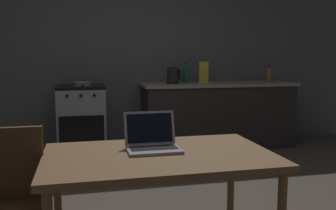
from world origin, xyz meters
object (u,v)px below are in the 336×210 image
(bottle_b, at_px, (186,74))
(dining_table, at_px, (159,165))
(bottle, at_px, (269,74))
(stove_oven, at_px, (82,121))
(electric_kettle, at_px, (173,76))
(cereal_box, at_px, (203,72))
(chair, at_px, (7,199))
(frying_pan, at_px, (83,84))
(laptop, at_px, (153,142))

(bottle_b, bearing_deg, dining_table, -108.81)
(bottle, height_order, bottle_b, bottle_b)
(stove_oven, distance_m, electric_kettle, 1.35)
(stove_oven, height_order, dining_table, stove_oven)
(dining_table, bearing_deg, bottle, 51.87)
(dining_table, height_order, bottle_b, bottle_b)
(bottle, height_order, cereal_box, cereal_box)
(cereal_box, height_order, bottle_b, cereal_box)
(dining_table, relative_size, chair, 1.48)
(frying_pan, distance_m, bottle_b, 1.41)
(bottle_b, bearing_deg, electric_kettle, -158.92)
(dining_table, distance_m, cereal_box, 3.13)
(bottle, bearing_deg, cereal_box, 175.82)
(frying_pan, relative_size, bottle_b, 1.44)
(dining_table, xyz_separation_m, frying_pan, (-0.41, 2.80, 0.28))
(stove_oven, relative_size, electric_kettle, 4.01)
(chair, relative_size, laptop, 2.81)
(stove_oven, xyz_separation_m, bottle_b, (1.43, 0.08, 0.59))
(bottle, bearing_deg, dining_table, -128.13)
(dining_table, distance_m, bottle_b, 3.10)
(frying_pan, bearing_deg, laptop, -81.79)
(stove_oven, bearing_deg, dining_table, -81.19)
(stove_oven, xyz_separation_m, frying_pan, (0.03, -0.03, 0.48))
(laptop, relative_size, frying_pan, 0.80)
(laptop, height_order, electric_kettle, electric_kettle)
(stove_oven, height_order, electric_kettle, electric_kettle)
(laptop, xyz_separation_m, frying_pan, (-0.39, 2.71, 0.17))
(frying_pan, bearing_deg, electric_kettle, 1.42)
(electric_kettle, height_order, cereal_box, cereal_box)
(dining_table, xyz_separation_m, electric_kettle, (0.78, 2.83, 0.37))
(dining_table, distance_m, electric_kettle, 2.96)
(bottle, relative_size, bottle_b, 0.86)
(chair, distance_m, electric_kettle, 3.30)
(bottle, bearing_deg, chair, -137.62)
(laptop, distance_m, bottle_b, 3.00)
(dining_table, relative_size, electric_kettle, 5.83)
(laptop, xyz_separation_m, bottle, (2.20, 2.68, 0.26))
(cereal_box, bearing_deg, electric_kettle, -177.40)
(bottle, bearing_deg, bottle_b, 173.77)
(laptop, bearing_deg, dining_table, -78.53)
(laptop, bearing_deg, frying_pan, 97.84)
(stove_oven, xyz_separation_m, dining_table, (0.44, -2.83, 0.20))
(stove_oven, xyz_separation_m, chair, (-0.41, -2.82, 0.06))
(electric_kettle, bearing_deg, laptop, -106.41)
(cereal_box, relative_size, bottle_b, 1.06)
(stove_oven, bearing_deg, laptop, -81.30)
(stove_oven, height_order, cereal_box, cereal_box)
(electric_kettle, bearing_deg, chair, -120.11)
(chair, relative_size, bottle_b, 3.22)
(stove_oven, xyz_separation_m, bottle, (2.62, -0.05, 0.57))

